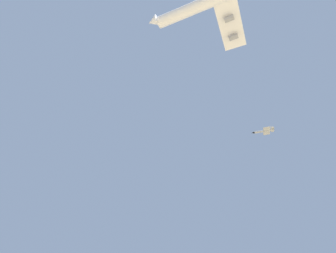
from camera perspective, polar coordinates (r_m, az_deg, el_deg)
The scene contains 1 object.
chase_jet_left_wing at distance 206.55m, azimuth 18.38°, elevation -0.84°, with size 12.42×13.22×4.00m.
Camera 1 is at (30.83, 87.76, 4.18)m, focal length 30.98 mm.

